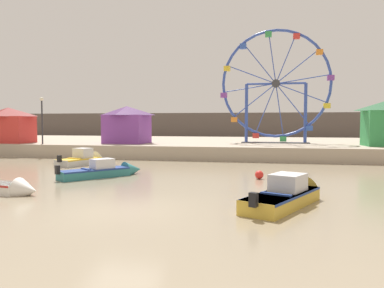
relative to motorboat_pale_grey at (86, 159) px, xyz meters
name	(u,v)px	position (x,y,z in m)	size (l,w,h in m)	color
ground_plane	(123,210)	(7.79, -12.75, -0.34)	(240.00, 240.00, 0.00)	gray
quay_promenade	(222,146)	(7.79, 13.63, 0.20)	(110.00, 19.91, 1.09)	tan
distant_town_skyline	(241,126)	(7.79, 38.89, 1.86)	(140.00, 3.00, 4.40)	#564C47
motorboat_pale_grey	(86,159)	(0.00, 0.00, 0.00)	(2.50, 4.19, 1.55)	silver
motorboat_mustard_yellow	(291,194)	(13.42, -10.41, 0.00)	(3.32, 5.28, 1.47)	gold
motorboat_teal_painted	(106,171)	(3.91, -5.38, -0.02)	(3.74, 4.39, 1.24)	teal
motorboat_white_red_stripe	(1,187)	(1.62, -10.83, -0.11)	(4.60, 1.82, 1.04)	silver
ferris_wheel_blue_frame	(276,86)	(12.99, 10.18, 5.75)	(9.71, 1.20, 9.97)	#334CA8
carnival_booth_red_striped	(9,124)	(-10.33, 5.75, 2.38)	(4.49, 2.98, 3.15)	red
carnival_booth_purple_stall	(127,124)	(0.21, 7.38, 2.43)	(3.96, 3.55, 3.25)	purple
promenade_lamp_near	(42,113)	(-6.35, 4.72, 3.32)	(0.32, 0.32, 3.96)	#2D2D33
mooring_buoy_orange	(259,175)	(12.07, -4.62, -0.12)	(0.44, 0.44, 0.44)	red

